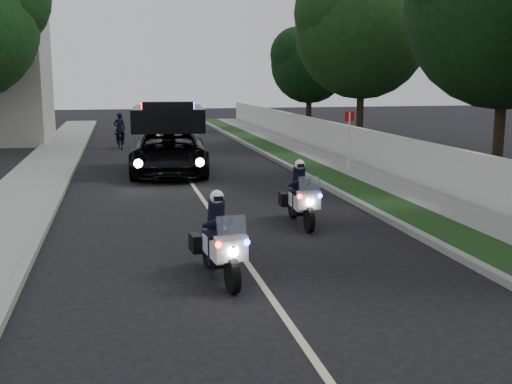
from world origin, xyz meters
TOP-DOWN VIEW (x-y plane):
  - ground at (0.00, 0.00)m, footprint 120.00×120.00m
  - curb_right at (4.10, 10.00)m, footprint 0.20×60.00m
  - grass_verge at (4.80, 10.00)m, footprint 1.20×60.00m
  - sidewalk_right at (6.10, 10.00)m, footprint 1.40×60.00m
  - property_wall at (7.10, 10.00)m, footprint 0.22×60.00m
  - curb_left at (-4.10, 10.00)m, footprint 0.20×60.00m
  - sidewalk_left at (-5.20, 10.00)m, footprint 2.00×60.00m
  - lane_marking at (0.00, 10.00)m, footprint 0.12×50.00m
  - police_moto_left at (-0.66, 0.67)m, footprint 0.86×1.92m
  - police_moto_right at (1.89, 4.30)m, footprint 0.70×1.87m
  - police_suv at (-0.54, 13.15)m, footprint 3.16×6.06m
  - bicycle at (-2.28, 21.70)m, footprint 0.71×1.65m
  - cyclist at (-2.28, 21.70)m, footprint 0.60×0.44m
  - sign_post at (6.00, 11.94)m, footprint 0.38×0.38m
  - tree_right_c at (10.23, 8.98)m, footprint 7.64×7.64m
  - tree_right_d at (9.62, 19.97)m, footprint 8.56×8.56m
  - tree_right_e at (9.85, 29.46)m, footprint 6.50×6.50m

SIDE VIEW (x-z plane):
  - ground at x=0.00m, z-range 0.00..0.00m
  - police_moto_left at x=-0.66m, z-range -0.79..0.79m
  - police_moto_right at x=1.89m, z-range -0.79..0.79m
  - police_suv at x=-0.54m, z-range -1.43..1.43m
  - bicycle at x=-2.28m, z-range -0.42..0.42m
  - cyclist at x=-2.28m, z-range -0.78..0.78m
  - sign_post at x=6.00m, z-range -1.16..1.16m
  - tree_right_c at x=10.23m, z-range -5.61..5.61m
  - tree_right_d at x=9.62m, z-range -5.55..5.55m
  - tree_right_e at x=9.85m, z-range -4.16..4.16m
  - lane_marking at x=0.00m, z-range 0.00..0.01m
  - curb_right at x=4.10m, z-range 0.00..0.15m
  - curb_left at x=-4.10m, z-range 0.00..0.15m
  - grass_verge at x=4.80m, z-range 0.00..0.16m
  - sidewalk_right at x=6.10m, z-range 0.00..0.16m
  - sidewalk_left at x=-5.20m, z-range 0.00..0.16m
  - property_wall at x=7.10m, z-range 0.00..1.50m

